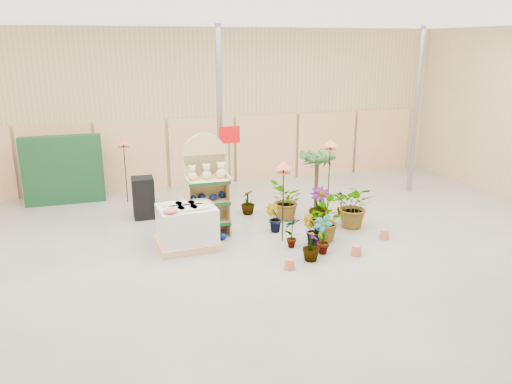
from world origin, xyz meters
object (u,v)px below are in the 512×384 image
pallet_stack (187,227)px  bird_table_front (284,168)px  display_shelf (206,189)px  potted_plant_2 (324,220)px

pallet_stack → bird_table_front: 2.32m
display_shelf → bird_table_front: 1.83m
pallet_stack → potted_plant_2: 2.88m
display_shelf → potted_plant_2: size_ratio=2.44×
display_shelf → bird_table_front: size_ratio=1.28×
pallet_stack → bird_table_front: bird_table_front is taller
display_shelf → pallet_stack: size_ratio=1.72×
bird_table_front → potted_plant_2: bearing=-11.4°
potted_plant_2 → pallet_stack: bearing=170.4°
pallet_stack → display_shelf: bearing=46.7°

